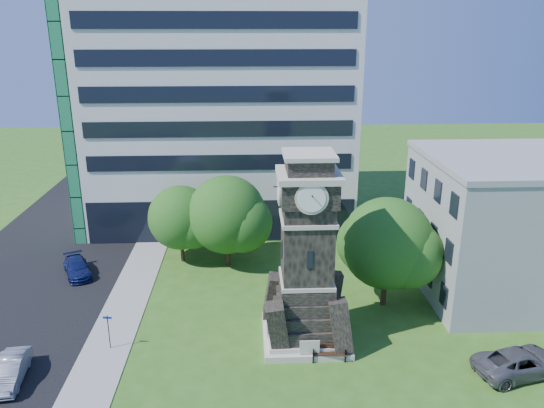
{
  "coord_description": "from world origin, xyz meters",
  "views": [
    {
      "loc": [
        -0.51,
        -27.59,
        19.06
      ],
      "look_at": [
        1.1,
        7.17,
        7.41
      ],
      "focal_mm": 35.0,
      "sensor_mm": 36.0,
      "label": 1
    }
  ],
  "objects_px": {
    "clock_tower": "(307,263)",
    "car_east_lot": "(520,362)",
    "car_street_north": "(77,268)",
    "park_bench": "(329,352)",
    "car_street_mid": "(10,371)",
    "street_sign": "(108,328)"
  },
  "relations": [
    {
      "from": "car_street_mid",
      "to": "car_street_north",
      "type": "distance_m",
      "value": 13.6
    },
    {
      "from": "car_street_mid",
      "to": "car_east_lot",
      "type": "xyz_separation_m",
      "value": [
        29.05,
        -0.64,
        0.07
      ]
    },
    {
      "from": "park_bench",
      "to": "car_east_lot",
      "type": "bearing_deg",
      "value": -2.23
    },
    {
      "from": "car_street_mid",
      "to": "park_bench",
      "type": "xyz_separation_m",
      "value": [
        18.29,
        1.17,
        -0.12
      ]
    },
    {
      "from": "car_street_north",
      "to": "street_sign",
      "type": "distance_m",
      "value": 11.84
    },
    {
      "from": "car_street_mid",
      "to": "car_street_north",
      "type": "bearing_deg",
      "value": 84.12
    },
    {
      "from": "clock_tower",
      "to": "car_east_lot",
      "type": "bearing_deg",
      "value": -19.76
    },
    {
      "from": "car_street_north",
      "to": "park_bench",
      "type": "height_order",
      "value": "car_street_north"
    },
    {
      "from": "park_bench",
      "to": "car_street_north",
      "type": "bearing_deg",
      "value": 153.6
    },
    {
      "from": "car_street_north",
      "to": "car_east_lot",
      "type": "relative_size",
      "value": 0.81
    },
    {
      "from": "car_street_north",
      "to": "street_sign",
      "type": "bearing_deg",
      "value": -88.98
    },
    {
      "from": "car_east_lot",
      "to": "park_bench",
      "type": "bearing_deg",
      "value": 66.94
    },
    {
      "from": "car_street_mid",
      "to": "car_east_lot",
      "type": "distance_m",
      "value": 29.06
    },
    {
      "from": "car_east_lot",
      "to": "car_street_north",
      "type": "bearing_deg",
      "value": 50.65
    },
    {
      "from": "clock_tower",
      "to": "park_bench",
      "type": "relative_size",
      "value": 5.98
    },
    {
      "from": "clock_tower",
      "to": "car_street_north",
      "type": "xyz_separation_m",
      "value": [
        -17.42,
        9.95,
        -4.65
      ]
    },
    {
      "from": "car_street_north",
      "to": "clock_tower",
      "type": "bearing_deg",
      "value": -54.63
    },
    {
      "from": "car_street_mid",
      "to": "park_bench",
      "type": "bearing_deg",
      "value": -3.55
    },
    {
      "from": "car_street_north",
      "to": "car_east_lot",
      "type": "distance_m",
      "value": 32.64
    },
    {
      "from": "car_street_north",
      "to": "park_bench",
      "type": "bearing_deg",
      "value": -58.63
    },
    {
      "from": "park_bench",
      "to": "street_sign",
      "type": "relative_size",
      "value": 0.88
    },
    {
      "from": "clock_tower",
      "to": "car_street_north",
      "type": "distance_m",
      "value": 20.59
    }
  ]
}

